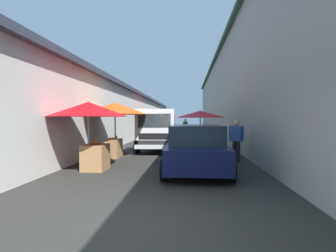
{
  "coord_description": "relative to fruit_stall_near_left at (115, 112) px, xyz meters",
  "views": [
    {
      "loc": [
        -3.58,
        -0.88,
        1.65
      ],
      "look_at": [
        11.79,
        0.41,
        1.19
      ],
      "focal_mm": 26.78,
      "sensor_mm": 36.0,
      "label": 1
    }
  ],
  "objects": [
    {
      "name": "ground",
      "position": [
        6.73,
        -2.25,
        -1.92
      ],
      "size": [
        90.0,
        90.0,
        0.0
      ],
      "primitive_type": "plane",
      "color": "#282826"
    },
    {
      "name": "building_left_whitewash",
      "position": [
        8.98,
        4.51,
        0.0
      ],
      "size": [
        49.8,
        7.5,
        3.82
      ],
      "color": "silver",
      "rests_on": "ground"
    },
    {
      "name": "building_right_concrete",
      "position": [
        8.98,
        -9.0,
        1.6
      ],
      "size": [
        49.8,
        7.5,
        7.02
      ],
      "color": "gray",
      "rests_on": "ground"
    },
    {
      "name": "fruit_stall_near_left",
      "position": [
        0.0,
        0.0,
        0.0
      ],
      "size": [
        2.72,
        2.72,
        2.41
      ],
      "color": "#9E9EA3",
      "rests_on": "ground"
    },
    {
      "name": "fruit_stall_mid_lane",
      "position": [
        2.71,
        -3.71,
        -0.26
      ],
      "size": [
        2.65,
        2.65,
        2.13
      ],
      "color": "#9E9EA3",
      "rests_on": "ground"
    },
    {
      "name": "fruit_stall_far_right",
      "position": [
        9.99,
        -0.8,
        0.04
      ],
      "size": [
        2.66,
        2.66,
        2.46
      ],
      "color": "#9E9EA3",
      "rests_on": "ground"
    },
    {
      "name": "fruit_stall_far_left",
      "position": [
        -2.66,
        0.03,
        -0.19
      ],
      "size": [
        2.51,
        2.51,
        2.25
      ],
      "color": "#9E9EA3",
      "rests_on": "ground"
    },
    {
      "name": "hatchback_car",
      "position": [
        -2.56,
        -3.32,
        -1.18
      ],
      "size": [
        3.93,
        1.97,
        1.45
      ],
      "color": "#0F1438",
      "rests_on": "ground"
    },
    {
      "name": "delivery_truck",
      "position": [
        2.05,
        -1.52,
        -0.88
      ],
      "size": [
        5.0,
        2.15,
        2.08
      ],
      "color": "black",
      "rests_on": "ground"
    },
    {
      "name": "vendor_by_crates",
      "position": [
        -0.67,
        -4.92,
        -1.01
      ],
      "size": [
        0.44,
        0.51,
        1.58
      ],
      "color": "#232328",
      "rests_on": "ground"
    },
    {
      "name": "vendor_in_shade",
      "position": [
        8.49,
        -2.84,
        -0.97
      ],
      "size": [
        0.61,
        0.37,
        1.64
      ],
      "color": "#665B4C",
      "rests_on": "ground"
    },
    {
      "name": "parked_scooter",
      "position": [
        8.99,
        -4.04,
        -1.47
      ],
      "size": [
        1.69,
        0.32,
        1.14
      ],
      "color": "black",
      "rests_on": "ground"
    },
    {
      "name": "plastic_stool",
      "position": [
        1.09,
        -0.65,
        -1.59
      ],
      "size": [
        0.3,
        0.3,
        0.43
      ],
      "color": "#194CB2",
      "rests_on": "ground"
    }
  ]
}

